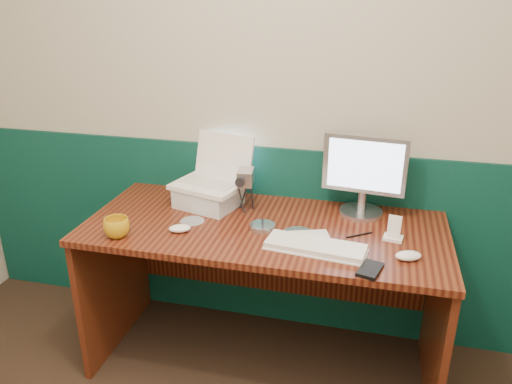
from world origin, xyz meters
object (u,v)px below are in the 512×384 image
(desk, at_px, (264,297))
(camcorder, at_px, (246,189))
(monitor, at_px, (364,176))
(keyboard, at_px, (315,247))
(mug, at_px, (117,228))
(laptop, at_px, (207,161))

(desk, xyz_separation_m, camcorder, (-0.12, 0.14, 0.49))
(monitor, relative_size, camcorder, 1.69)
(keyboard, xyz_separation_m, mug, (-0.83, -0.09, 0.03))
(monitor, xyz_separation_m, keyboard, (-0.16, -0.40, -0.17))
(laptop, distance_m, keyboard, 0.68)
(mug, height_order, camcorder, camcorder)
(laptop, height_order, keyboard, laptop)
(desk, relative_size, keyboard, 4.02)
(desk, relative_size, monitor, 4.30)
(desk, height_order, mug, mug)
(desk, height_order, keyboard, keyboard)
(camcorder, bearing_deg, mug, -146.65)
(laptop, height_order, camcorder, laptop)
(desk, xyz_separation_m, laptop, (-0.31, 0.15, 0.60))
(laptop, distance_m, camcorder, 0.22)
(laptop, bearing_deg, keyboard, -14.17)
(mug, bearing_deg, camcorder, 40.91)
(desk, height_order, camcorder, camcorder)
(keyboard, relative_size, camcorder, 1.81)
(mug, distance_m, camcorder, 0.61)
(desk, distance_m, mug, 0.76)
(keyboard, xyz_separation_m, camcorder, (-0.37, 0.31, 0.10))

